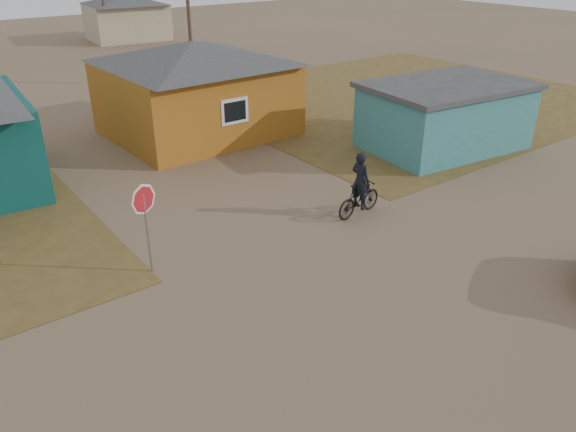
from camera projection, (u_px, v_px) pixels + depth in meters
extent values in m
plane|color=brown|center=(395.00, 302.00, 13.09)|extent=(120.00, 120.00, 0.00)
cube|color=brown|center=(399.00, 97.00, 29.93)|extent=(20.00, 18.00, 0.00)
cube|color=#A56019|center=(197.00, 99.00, 23.83)|extent=(7.21, 6.24, 3.00)
pyramid|color=#353638|center=(194.00, 52.00, 22.96)|extent=(7.72, 6.76, 0.90)
cube|color=silver|center=(235.00, 111.00, 21.58)|extent=(1.20, 0.06, 1.00)
cube|color=black|center=(235.00, 111.00, 21.56)|extent=(0.95, 0.04, 0.75)
cube|color=teal|center=(444.00, 118.00, 22.32)|extent=(6.39, 4.61, 2.40)
cube|color=#353638|center=(448.00, 85.00, 21.74)|extent=(6.71, 4.93, 0.20)
cube|color=tan|center=(127.00, 22.00, 46.57)|extent=(6.41, 5.50, 2.80)
cylinder|color=#4D392E|center=(189.00, 12.00, 30.61)|extent=(0.20, 0.20, 8.00)
cylinder|color=gray|center=(148.00, 234.00, 13.81)|extent=(0.06, 0.06, 2.17)
imported|color=black|center=(359.00, 199.00, 16.98)|extent=(1.83, 0.68, 1.07)
imported|color=black|center=(360.00, 180.00, 16.72)|extent=(0.48, 0.68, 1.77)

